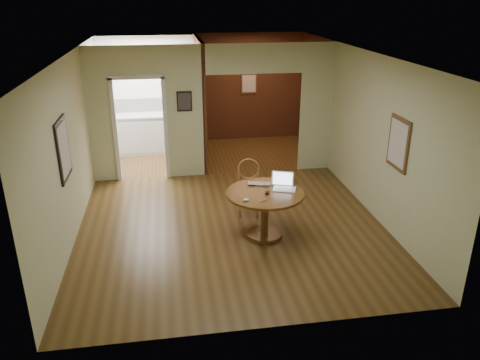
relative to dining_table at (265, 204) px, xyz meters
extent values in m
plane|color=#4C3315|center=(-0.47, 0.32, -0.56)|extent=(5.00, 5.00, 0.00)
plane|color=white|center=(-0.47, 0.32, 2.14)|extent=(5.00, 5.00, 0.00)
plane|color=beige|center=(-0.47, -2.18, 0.79)|extent=(5.00, 0.00, 5.00)
plane|color=beige|center=(-2.97, 0.32, 0.79)|extent=(0.00, 5.00, 5.00)
plane|color=beige|center=(2.03, 0.32, 0.79)|extent=(0.00, 5.00, 5.00)
cube|color=beige|center=(-2.72, 2.82, 0.79)|extent=(0.50, 2.70, 0.04)
cube|color=beige|center=(-1.07, 2.82, 0.79)|extent=(0.80, 2.70, 0.04)
cube|color=beige|center=(1.68, 2.82, 0.79)|extent=(0.70, 2.70, 0.04)
plane|color=white|center=(-1.82, 4.82, 0.79)|extent=(2.70, 0.00, 2.70)
plane|color=#3A2110|center=(0.68, 5.32, 0.79)|extent=(2.70, 0.00, 2.70)
cube|color=#3A2110|center=(-0.67, 4.07, 0.79)|extent=(0.08, 2.50, 2.70)
cube|color=black|center=(-2.95, 0.32, 0.94)|extent=(0.03, 0.70, 0.90)
cube|color=brown|center=(2.01, -0.18, 0.94)|extent=(0.03, 0.60, 0.80)
cube|color=black|center=(-1.07, 2.80, 1.04)|extent=(0.30, 0.03, 0.40)
cube|color=white|center=(0.68, 5.30, 0.89)|extent=(0.40, 0.03, 0.50)
cube|color=white|center=(-1.82, 4.81, 0.54)|extent=(2.00, 0.02, 0.32)
cylinder|color=brown|center=(0.00, 0.00, -0.54)|extent=(0.57, 0.57, 0.05)
cylinder|color=brown|center=(0.00, 0.00, -0.19)|extent=(0.12, 0.12, 0.66)
cylinder|color=brown|center=(0.00, 0.00, 0.18)|extent=(1.21, 1.21, 0.04)
cylinder|color=#A06738|center=(-0.12, 0.81, -0.12)|extent=(0.48, 0.48, 0.03)
cylinder|color=#A06738|center=(-0.29, 0.68, -0.34)|extent=(0.03, 0.03, 0.44)
cylinder|color=#A06738|center=(0.01, 0.64, -0.34)|extent=(0.03, 0.03, 0.44)
cylinder|color=#A06738|center=(-0.24, 0.98, -0.34)|extent=(0.03, 0.03, 0.44)
cylinder|color=#A06738|center=(0.05, 0.93, -0.34)|extent=(0.03, 0.03, 0.44)
cylinder|color=#A06738|center=(-0.26, 0.98, 0.07)|extent=(0.03, 0.03, 0.36)
cylinder|color=#A06738|center=(0.07, 0.92, 0.07)|extent=(0.03, 0.03, 0.36)
torus|color=#A06738|center=(-0.09, 0.96, 0.23)|extent=(0.38, 0.09, 0.38)
cube|color=white|center=(0.32, 0.05, 0.21)|extent=(0.41, 0.34, 0.02)
cube|color=silver|center=(0.32, 0.02, 0.21)|extent=(0.32, 0.22, 0.00)
cube|color=white|center=(0.32, 0.19, 0.33)|extent=(0.35, 0.17, 0.23)
cube|color=#919FB9|center=(0.32, 0.19, 0.33)|extent=(0.30, 0.14, 0.19)
imported|color=#B6B6BB|center=(-0.05, 0.25, 0.21)|extent=(0.41, 0.31, 0.03)
ellipsoid|color=white|center=(-0.35, -0.28, 0.22)|extent=(0.10, 0.06, 0.04)
cylinder|color=#0C1054|center=(-0.11, -0.35, 0.20)|extent=(0.11, 0.06, 0.01)
cube|color=white|center=(-1.82, 4.52, -0.11)|extent=(2.00, 0.55, 0.90)
cube|color=silver|center=(-1.82, 4.52, 0.36)|extent=(2.06, 0.60, 0.04)
sphere|color=#B20C0C|center=(-1.97, 4.23, -0.06)|extent=(0.03, 0.03, 0.03)
sphere|color=#B20C0C|center=(-0.97, 4.23, -0.06)|extent=(0.03, 0.03, 0.03)
ellipsoid|color=beige|center=(-1.09, 4.52, 0.55)|extent=(0.37, 0.33, 0.34)
camera|label=1|loc=(-1.42, -6.47, 3.08)|focal=35.00mm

